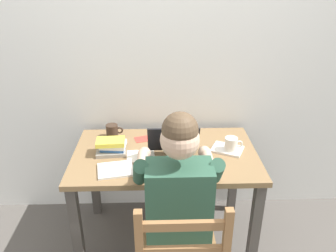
% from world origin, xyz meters
% --- Properties ---
extents(ground_plane, '(8.00, 8.00, 0.00)m').
position_xyz_m(ground_plane, '(0.00, 0.00, 0.00)').
color(ground_plane, '#56514C').
extents(back_wall, '(6.00, 0.04, 2.60)m').
position_xyz_m(back_wall, '(0.00, 0.45, 1.30)').
color(back_wall, silver).
rests_on(back_wall, ground).
extents(desk, '(1.22, 0.73, 0.74)m').
position_xyz_m(desk, '(0.00, 0.00, 0.63)').
color(desk, olive).
rests_on(desk, ground).
extents(seated_person, '(0.50, 0.60, 1.26)m').
position_xyz_m(seated_person, '(0.06, -0.44, 0.70)').
color(seated_person, '#2D5642').
rests_on(seated_person, ground).
extents(laptop, '(0.33, 0.33, 0.22)m').
position_xyz_m(laptop, '(0.05, -0.13, 0.79)').
color(laptop, black).
rests_on(laptop, desk).
extents(computer_mouse, '(0.06, 0.10, 0.03)m').
position_xyz_m(computer_mouse, '(0.29, -0.16, 0.76)').
color(computer_mouse, black).
rests_on(computer_mouse, desk).
extents(coffee_mug_white, '(0.12, 0.08, 0.10)m').
position_xyz_m(coffee_mug_white, '(0.44, 0.00, 0.79)').
color(coffee_mug_white, silver).
rests_on(coffee_mug_white, desk).
extents(coffee_mug_dark, '(0.12, 0.08, 0.10)m').
position_xyz_m(coffee_mug_dark, '(-0.37, 0.24, 0.79)').
color(coffee_mug_dark, '#38281E').
rests_on(coffee_mug_dark, desk).
extents(book_stack_main, '(0.20, 0.15, 0.10)m').
position_xyz_m(book_stack_main, '(-0.35, 0.01, 0.79)').
color(book_stack_main, gray).
rests_on(book_stack_main, desk).
extents(paper_pile_near_laptop, '(0.24, 0.22, 0.01)m').
position_xyz_m(paper_pile_near_laptop, '(0.42, 0.02, 0.75)').
color(paper_pile_near_laptop, white).
rests_on(paper_pile_near_laptop, desk).
extents(paper_pile_back_corner, '(0.19, 0.17, 0.01)m').
position_xyz_m(paper_pile_back_corner, '(-0.16, -0.04, 0.74)').
color(paper_pile_back_corner, silver).
rests_on(paper_pile_back_corner, desk).
extents(paper_pile_side, '(0.24, 0.21, 0.01)m').
position_xyz_m(paper_pile_side, '(-0.31, -0.21, 0.75)').
color(paper_pile_side, white).
rests_on(paper_pile_side, desk).
extents(landscape_photo_print, '(0.15, 0.12, 0.00)m').
position_xyz_m(landscape_photo_print, '(-0.15, 0.20, 0.74)').
color(landscape_photo_print, '#C63D33').
rests_on(landscape_photo_print, desk).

